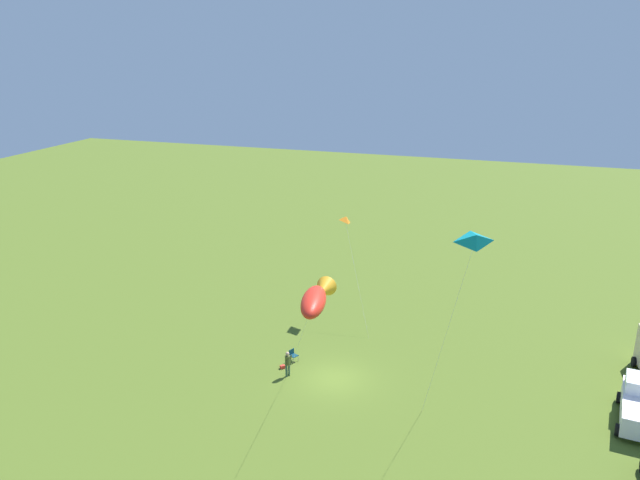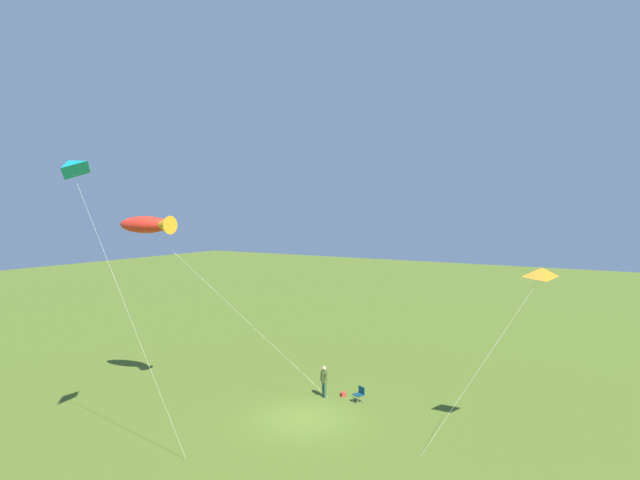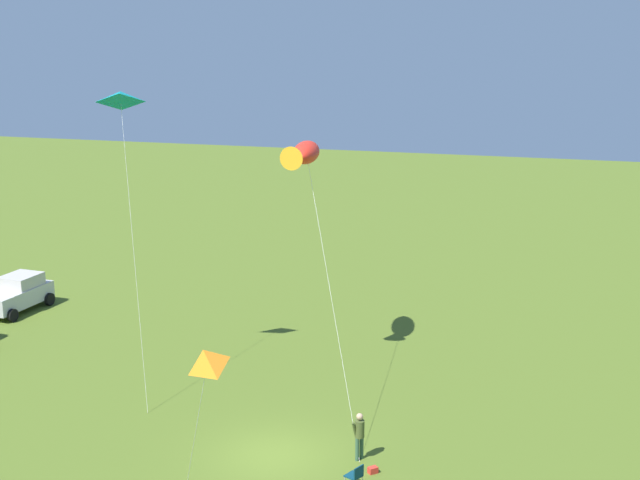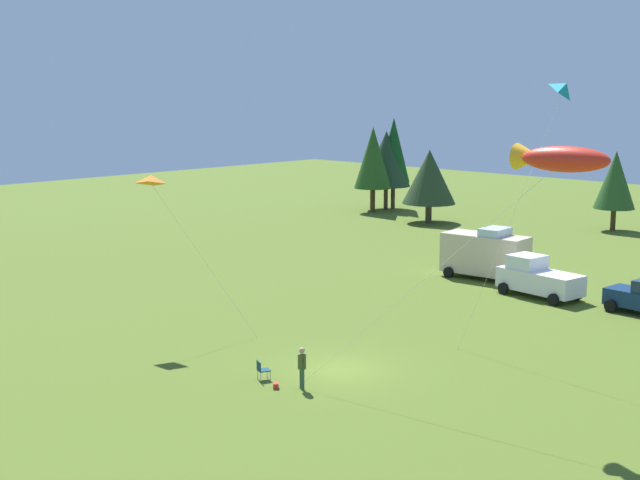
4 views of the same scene
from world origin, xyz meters
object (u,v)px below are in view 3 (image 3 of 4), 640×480
Objects in this scene: backpack_on_grass at (373,470)px; kite_delta_orange at (203,359)px; folding_chair at (356,475)px; kite_delta_teal at (121,98)px; person_kite_flyer at (359,433)px; kite_large_fish at (304,153)px; car_silver_compact at (17,294)px.

kite_delta_orange is (-10.18, 1.42, 7.57)m from backpack_on_grass.
kite_delta_teal reaches higher than folding_chair.
kite_delta_orange reaches higher than folding_chair.
kite_large_fish reaches higher than person_kite_flyer.
folding_chair is 0.19× the size of car_silver_compact.
backpack_on_grass is at bearing -149.31° from kite_large_fish.
kite_delta_teal is at bearing 64.80° from backpack_on_grass.
kite_large_fish is at bearing 30.69° from backpack_on_grass.
folding_chair is 17.90m from kite_delta_teal.
person_kite_flyer is at bearing -54.55° from folding_chair.
kite_delta_orange is (-19.32, -4.00, -1.85)m from kite_large_fish.
kite_delta_teal is (-3.42, 6.73, 2.45)m from kite_large_fish.
folding_chair is at bearing -120.16° from kite_delta_teal.
kite_delta_orange is at bearing 172.04° from backpack_on_grass.
person_kite_flyer is at bearing -150.37° from kite_large_fish.
kite_delta_teal is (4.90, 11.46, 10.96)m from person_kite_flyer.
kite_delta_teal is at bearing -117.26° from car_silver_compact.
kite_large_fish is (-2.78, -17.09, 8.58)m from car_silver_compact.
person_kite_flyer is 0.14× the size of kite_delta_teal.
car_silver_compact is 19.33m from kite_large_fish.
folding_chair is at bearing 165.81° from backpack_on_grass.
folding_chair is at bearing 129.96° from person_kite_flyer.
person_kite_flyer reaches higher than backpack_on_grass.
kite_large_fish is 19.82m from kite_delta_orange.
kite_delta_teal is at bearing 5.57° from person_kite_flyer.
kite_large_fish is at bearing -95.59° from car_silver_compact.
backpack_on_grass is 0.04× the size of kite_delta_orange.
person_kite_flyer is at bearing -3.80° from kite_delta_orange.
person_kite_flyer is 2.12× the size of folding_chair.
kite_delta_orange is 0.64× the size of kite_delta_teal.
kite_delta_orange is at bearing -145.98° from kite_delta_teal.
folding_chair is 14.65m from kite_large_fish.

